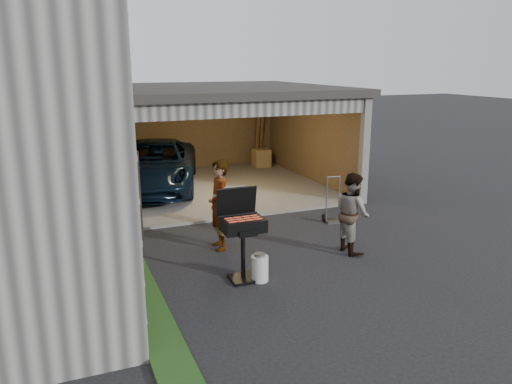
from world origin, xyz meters
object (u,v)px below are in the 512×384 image
woman (219,205)px  propane_tank (260,268)px  minivan (154,167)px  hand_truck (333,213)px  bbq_grill (242,228)px  plywood_panel (128,257)px  man (352,213)px

woman → propane_tank: bearing=8.9°
minivan → propane_tank: bearing=-70.0°
propane_tank → hand_truck: bearing=39.8°
woman → bbq_grill: woman is taller
minivan → plywood_panel: minivan is taller
plywood_panel → hand_truck: (4.81, 1.81, -0.33)m
plywood_panel → propane_tank: bearing=-13.7°
minivan → hand_truck: bearing=-37.7°
propane_tank → hand_truck: (2.77, 2.31, -0.01)m
woman → hand_truck: size_ratio=1.65×
minivan → hand_truck: 5.46m
plywood_panel → woman: bearing=31.8°
minivan → hand_truck: minivan is taller
hand_truck → propane_tank: bearing=-129.4°
propane_tank → plywood_panel: size_ratio=0.40×
bbq_grill → propane_tank: bbq_grill is taller
bbq_grill → hand_truck: bbq_grill is taller
bbq_grill → hand_truck: size_ratio=1.44×
minivan → woman: (0.27, -5.04, 0.21)m
minivan → woman: woman is taller
bbq_grill → propane_tank: size_ratio=3.53×
man → hand_truck: (0.62, 1.71, -0.57)m
woman → propane_tank: size_ratio=4.05×
man → propane_tank: bearing=107.6°
woman → plywood_panel: size_ratio=1.61×
minivan → bbq_grill: bearing=-72.1°
minivan → hand_truck: (3.19, -4.41, -0.47)m
hand_truck → woman: bearing=-157.0°
plywood_panel → hand_truck: plywood_panel is taller
bbq_grill → hand_truck: (3.01, 2.14, -0.71)m
bbq_grill → plywood_panel: (-1.80, 0.33, -0.37)m
man → bbq_grill: size_ratio=1.00×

